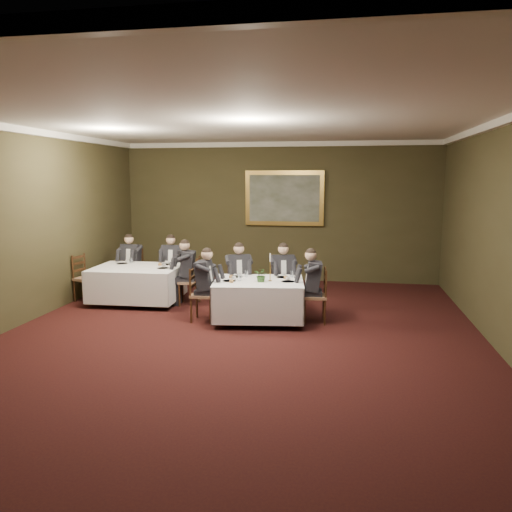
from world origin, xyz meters
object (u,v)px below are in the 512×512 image
(chair_main_backleft, at_px, (239,295))
(diner_sec_backright, at_px, (173,271))
(chair_sec_endright, at_px, (190,291))
(candlestick, at_px, (270,270))
(chair_main_endright, at_px, (315,307))
(chair_sec_backleft, at_px, (132,280))
(diner_main_backright, at_px, (282,285))
(diner_main_backleft, at_px, (239,284))
(chair_main_endleft, at_px, (203,306))
(diner_main_endright, at_px, (315,295))
(table_main, at_px, (259,297))
(chair_sec_endleft, at_px, (87,288))
(diner_sec_endright, at_px, (189,280))
(chair_sec_backright, at_px, (173,281))
(diner_sec_backleft, at_px, (132,270))
(table_second, at_px, (137,282))
(painting, at_px, (284,198))
(diner_main_endleft, at_px, (203,293))
(centerpiece, at_px, (262,274))
(chair_main_backright, at_px, (282,296))

(chair_main_backleft, distance_m, diner_sec_backright, 2.09)
(chair_sec_endright, distance_m, candlestick, 2.17)
(chair_main_endright, xyz_separation_m, chair_sec_backleft, (-4.29, 1.72, 0.00))
(diner_main_backright, bearing_deg, diner_main_backleft, -9.00)
(chair_main_endleft, distance_m, diner_main_endright, 2.06)
(table_main, bearing_deg, chair_sec_endleft, 166.99)
(diner_main_backright, bearing_deg, table_main, 53.11)
(diner_main_backright, distance_m, diner_sec_endright, 1.96)
(table_main, distance_m, diner_main_backright, 0.93)
(diner_main_backright, height_order, chair_sec_backright, diner_main_backright)
(chair_sec_backright, bearing_deg, diner_main_backright, 155.14)
(diner_sec_backleft, xyz_separation_m, chair_sec_endleft, (-0.62, -0.93, -0.23))
(chair_main_endleft, height_order, diner_sec_endright, diner_sec_endright)
(table_second, relative_size, chair_main_backleft, 1.85)
(table_main, relative_size, diner_sec_backright, 1.32)
(diner_sec_endright, bearing_deg, chair_sec_backleft, 53.73)
(table_second, bearing_deg, diner_sec_backleft, 120.07)
(diner_sec_backleft, bearing_deg, painting, -145.09)
(diner_main_endleft, bearing_deg, diner_sec_backright, -147.77)
(diner_main_backright, distance_m, painting, 3.37)
(diner_main_backright, xyz_separation_m, diner_sec_backleft, (-3.60, 0.96, 0.00))
(chair_main_backleft, relative_size, chair_sec_backright, 1.00)
(table_main, bearing_deg, painting, 90.00)
(chair_sec_backright, bearing_deg, chair_main_backleft, 144.00)
(chair_main_endright, bearing_deg, chair_sec_backright, 56.64)
(chair_main_endleft, bearing_deg, chair_sec_backleft, -132.02)
(diner_main_endright, bearing_deg, painting, 9.68)
(table_main, height_order, table_second, same)
(chair_sec_backright, height_order, candlestick, candlestick)
(table_main, distance_m, diner_main_endleft, 1.02)
(chair_main_endright, relative_size, diner_sec_backleft, 0.74)
(chair_main_backleft, height_order, chair_sec_backright, same)
(diner_main_backright, xyz_separation_m, chair_sec_endleft, (-4.22, 0.03, -0.23))
(diner_main_backright, relative_size, diner_sec_backright, 1.00)
(chair_sec_backright, distance_m, centerpiece, 3.16)
(table_main, height_order, chair_main_backright, chair_main_backright)
(diner_main_backright, relative_size, diner_sec_endright, 1.00)
(diner_sec_endright, relative_size, painting, 0.68)
(painting, bearing_deg, diner_main_endright, -74.73)
(table_main, distance_m, diner_sec_endright, 1.90)
(chair_main_backleft, relative_size, diner_main_endleft, 0.74)
(chair_main_backright, distance_m, chair_sec_backright, 2.82)
(diner_main_endleft, bearing_deg, chair_sec_backright, -147.91)
(diner_main_backleft, bearing_deg, chair_main_endleft, 42.38)
(diner_main_backleft, xyz_separation_m, candlestick, (0.74, -0.75, 0.44))
(table_second, distance_m, diner_main_backleft, 2.23)
(chair_main_backright, xyz_separation_m, diner_sec_backright, (-2.63, 0.99, 0.23))
(diner_main_endleft, distance_m, diner_sec_endright, 1.27)
(chair_main_backright, xyz_separation_m, chair_main_endright, (0.70, -0.75, 0.00))
(diner_sec_backright, relative_size, painting, 0.68)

